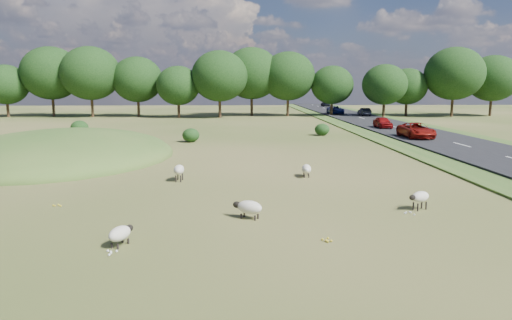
{
  "coord_description": "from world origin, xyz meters",
  "views": [
    {
      "loc": [
        1.04,
        -21.81,
        5.24
      ],
      "look_at": [
        2.0,
        4.0,
        1.0
      ],
      "focal_mm": 32.0,
      "sensor_mm": 36.0,
      "label": 1
    }
  ],
  "objects_px": {
    "sheep_2": "(306,169)",
    "car_4": "(325,104)",
    "car_3": "(364,112)",
    "sheep_1": "(249,207)",
    "sheep_0": "(179,170)",
    "sheep_3": "(420,197)",
    "car_0": "(383,122)",
    "car_5": "(416,130)",
    "sheep_4": "(120,233)",
    "car_2": "(335,110)"
  },
  "relations": [
    {
      "from": "sheep_2",
      "to": "car_3",
      "type": "bearing_deg",
      "value": 167.02
    },
    {
      "from": "car_2",
      "to": "car_3",
      "type": "distance_m",
      "value": 6.32
    },
    {
      "from": "sheep_1",
      "to": "sheep_2",
      "type": "bearing_deg",
      "value": -84.74
    },
    {
      "from": "sheep_1",
      "to": "car_5",
      "type": "height_order",
      "value": "car_5"
    },
    {
      "from": "sheep_3",
      "to": "car_5",
      "type": "height_order",
      "value": "car_5"
    },
    {
      "from": "sheep_3",
      "to": "sheep_4",
      "type": "xyz_separation_m",
      "value": [
        -11.58,
        -3.96,
        -0.14
      ]
    },
    {
      "from": "sheep_2",
      "to": "car_3",
      "type": "xyz_separation_m",
      "value": [
        16.98,
        49.58,
        0.44
      ]
    },
    {
      "from": "sheep_1",
      "to": "car_5",
      "type": "bearing_deg",
      "value": -94.75
    },
    {
      "from": "car_0",
      "to": "car_3",
      "type": "height_order",
      "value": "car_0"
    },
    {
      "from": "sheep_1",
      "to": "sheep_4",
      "type": "relative_size",
      "value": 1.09
    },
    {
      "from": "sheep_4",
      "to": "car_3",
      "type": "height_order",
      "value": "car_3"
    },
    {
      "from": "car_3",
      "to": "sheep_0",
      "type": "bearing_deg",
      "value": 64.4
    },
    {
      "from": "sheep_2",
      "to": "car_4",
      "type": "xyz_separation_m",
      "value": [
        16.98,
        84.1,
        0.41
      ]
    },
    {
      "from": "car_4",
      "to": "car_2",
      "type": "bearing_deg",
      "value": 82.65
    },
    {
      "from": "car_4",
      "to": "sheep_3",
      "type": "bearing_deg",
      "value": 81.77
    },
    {
      "from": "sheep_3",
      "to": "car_2",
      "type": "height_order",
      "value": "car_2"
    },
    {
      "from": "sheep_0",
      "to": "sheep_3",
      "type": "bearing_deg",
      "value": -117.25
    },
    {
      "from": "car_0",
      "to": "sheep_3",
      "type": "bearing_deg",
      "value": -105.08
    },
    {
      "from": "sheep_0",
      "to": "sheep_2",
      "type": "relative_size",
      "value": 1.0
    },
    {
      "from": "sheep_2",
      "to": "sheep_3",
      "type": "relative_size",
      "value": 1.12
    },
    {
      "from": "sheep_1",
      "to": "sheep_3",
      "type": "bearing_deg",
      "value": -143.73
    },
    {
      "from": "sheep_3",
      "to": "car_3",
      "type": "distance_m",
      "value": 58.34
    },
    {
      "from": "sheep_0",
      "to": "sheep_2",
      "type": "bearing_deg",
      "value": -80.13
    },
    {
      "from": "car_3",
      "to": "sheep_2",
      "type": "bearing_deg",
      "value": 71.09
    },
    {
      "from": "car_4",
      "to": "car_5",
      "type": "bearing_deg",
      "value": 86.74
    },
    {
      "from": "sheep_1",
      "to": "car_3",
      "type": "distance_m",
      "value": 61.36
    },
    {
      "from": "car_3",
      "to": "sheep_1",
      "type": "bearing_deg",
      "value": 70.49
    },
    {
      "from": "car_4",
      "to": "car_5",
      "type": "relative_size",
      "value": 0.82
    },
    {
      "from": "sheep_1",
      "to": "car_0",
      "type": "xyz_separation_m",
      "value": [
        16.7,
        35.97,
        0.43
      ]
    },
    {
      "from": "car_2",
      "to": "car_5",
      "type": "relative_size",
      "value": 1.0
    },
    {
      "from": "sheep_4",
      "to": "car_0",
      "type": "xyz_separation_m",
      "value": [
        20.99,
        38.91,
        0.48
      ]
    },
    {
      "from": "sheep_1",
      "to": "car_0",
      "type": "distance_m",
      "value": 39.66
    },
    {
      "from": "sheep_0",
      "to": "sheep_2",
      "type": "xyz_separation_m",
      "value": [
        7.21,
        0.9,
        -0.18
      ]
    },
    {
      "from": "sheep_3",
      "to": "sheep_4",
      "type": "bearing_deg",
      "value": -10.51
    },
    {
      "from": "sheep_3",
      "to": "car_0",
      "type": "relative_size",
      "value": 0.3
    },
    {
      "from": "sheep_4",
      "to": "car_0",
      "type": "relative_size",
      "value": 0.31
    },
    {
      "from": "sheep_4",
      "to": "car_3",
      "type": "bearing_deg",
      "value": 1.02
    },
    {
      "from": "sheep_1",
      "to": "sheep_0",
      "type": "bearing_deg",
      "value": -35.03
    },
    {
      "from": "sheep_1",
      "to": "sheep_4",
      "type": "xyz_separation_m",
      "value": [
        -4.3,
        -2.95,
        -0.04
      ]
    },
    {
      "from": "car_0",
      "to": "car_2",
      "type": "height_order",
      "value": "car_2"
    },
    {
      "from": "car_5",
      "to": "sheep_0",
      "type": "bearing_deg",
      "value": -138.12
    },
    {
      "from": "sheep_1",
      "to": "car_3",
      "type": "height_order",
      "value": "car_3"
    },
    {
      "from": "sheep_2",
      "to": "car_4",
      "type": "height_order",
      "value": "car_4"
    },
    {
      "from": "sheep_1",
      "to": "car_4",
      "type": "xyz_separation_m",
      "value": [
        20.5,
        92.36,
        0.4
      ]
    },
    {
      "from": "sheep_1",
      "to": "sheep_2",
      "type": "height_order",
      "value": "sheep_1"
    },
    {
      "from": "sheep_2",
      "to": "car_3",
      "type": "height_order",
      "value": "car_3"
    },
    {
      "from": "sheep_1",
      "to": "sheep_3",
      "type": "distance_m",
      "value": 7.35
    },
    {
      "from": "sheep_3",
      "to": "car_0",
      "type": "xyz_separation_m",
      "value": [
        9.42,
        34.95,
        0.34
      ]
    },
    {
      "from": "sheep_0",
      "to": "sheep_1",
      "type": "xyz_separation_m",
      "value": [
        3.69,
        -7.36,
        -0.17
      ]
    },
    {
      "from": "sheep_0",
      "to": "car_5",
      "type": "relative_size",
      "value": 0.25
    }
  ]
}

